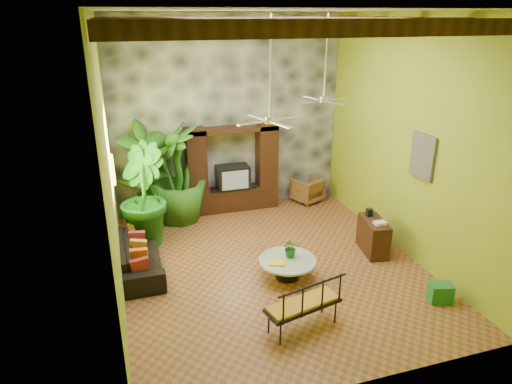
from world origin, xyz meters
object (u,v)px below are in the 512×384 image
object	(u,v)px
sofa	(139,255)
ceiling_fan_front	(270,108)
side_console	(373,236)
tall_plant_a	(148,174)
tall_plant_c	(178,174)
iron_bench	(305,303)
tall_plant_b	(141,196)
green_bin	(440,292)
coffee_table	(287,266)
entertainment_center	(233,175)
ceiling_fan_back	(324,90)
wicker_armchair	(307,190)

from	to	relation	value
sofa	ceiling_fan_front	bearing A→B (deg)	-113.82
ceiling_fan_front	side_console	bearing A→B (deg)	6.44
tall_plant_a	tall_plant_c	world-z (taller)	tall_plant_a
sofa	side_console	bearing A→B (deg)	-99.20
ceiling_fan_front	side_console	size ratio (longest dim) A/B	1.96
iron_bench	tall_plant_b	bearing A→B (deg)	105.96
tall_plant_a	side_console	bearing A→B (deg)	-33.77
green_bin	coffee_table	bearing A→B (deg)	146.35
tall_plant_b	coffee_table	xyz separation A→B (m)	(2.59, -2.40, -0.90)
iron_bench	ceiling_fan_front	bearing A→B (deg)	77.65
entertainment_center	side_console	size ratio (longest dim) A/B	2.53
coffee_table	iron_bench	bearing A→B (deg)	-101.30
tall_plant_a	iron_bench	xyz separation A→B (m)	(2.03, -5.10, -0.74)
entertainment_center	tall_plant_c	size ratio (longest dim) A/B	0.96
green_bin	tall_plant_c	bearing A→B (deg)	128.82
ceiling_fan_front	sofa	world-z (taller)	ceiling_fan_front
ceiling_fan_back	side_console	bearing A→B (deg)	-60.58
sofa	tall_plant_b	world-z (taller)	tall_plant_b
entertainment_center	tall_plant_c	bearing A→B (deg)	-169.57
entertainment_center	green_bin	world-z (taller)	entertainment_center
tall_plant_b	green_bin	size ratio (longest dim) A/B	5.82
tall_plant_c	sofa	bearing A→B (deg)	-118.16
sofa	wicker_armchair	xyz separation A→B (m)	(4.78, 2.38, 0.02)
ceiling_fan_back	green_bin	distance (m)	4.74
tall_plant_b	iron_bench	distance (m)	4.67
entertainment_center	tall_plant_a	xyz separation A→B (m)	(-2.20, -0.22, 0.33)
wicker_armchair	tall_plant_a	world-z (taller)	tall_plant_a
entertainment_center	coffee_table	bearing A→B (deg)	-87.55
ceiling_fan_back	coffee_table	xyz separation A→B (m)	(-1.44, -1.74, -3.15)
sofa	green_bin	xyz separation A→B (m)	(5.20, -2.80, -0.15)
tall_plant_c	tall_plant_b	bearing A→B (deg)	-133.70
sofa	green_bin	distance (m)	5.91
entertainment_center	ceiling_fan_front	distance (m)	4.30
entertainment_center	tall_plant_c	world-z (taller)	tall_plant_c
tall_plant_a	tall_plant_c	size ratio (longest dim) A/B	1.04
tall_plant_a	side_console	distance (m)	5.53
ceiling_fan_back	side_console	xyz separation A→B (m)	(0.74, -1.31, -3.02)
entertainment_center	wicker_armchair	bearing A→B (deg)	-2.50
green_bin	sofa	bearing A→B (deg)	151.73
ceiling_fan_front	tall_plant_a	size ratio (longest dim) A/B	0.72
ceiling_fan_front	iron_bench	bearing A→B (deg)	-89.08
green_bin	iron_bench	bearing A→B (deg)	-178.98
entertainment_center	tall_plant_b	distance (m)	2.76
side_console	green_bin	distance (m)	2.04
sofa	wicker_armchair	bearing A→B (deg)	-63.89
entertainment_center	ceiling_fan_back	size ratio (longest dim) A/B	1.29
entertainment_center	tall_plant_c	xyz separation A→B (m)	(-1.47, -0.27, 0.28)
wicker_armchair	side_console	size ratio (longest dim) A/B	0.79
entertainment_center	tall_plant_b	xyz separation A→B (m)	(-2.43, -1.28, 0.19)
tall_plant_b	tall_plant_c	world-z (taller)	tall_plant_c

